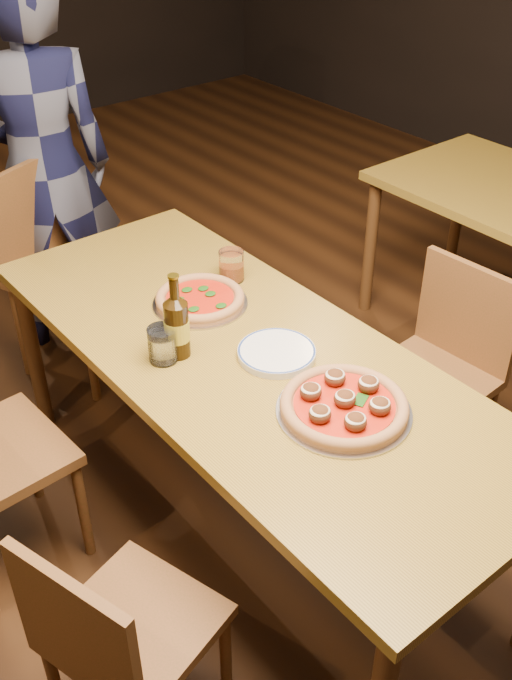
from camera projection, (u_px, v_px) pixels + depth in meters
ground at (248, 516)px, 2.78m from camera, size 9.00×9.00×0.00m
table_main at (246, 370)px, 2.39m from camera, size 0.80×2.00×0.75m
chair_main_nw at (135, 624)px, 1.95m from camera, size 0.48×0.48×0.82m
chair_main_e at (429, 379)px, 2.75m from camera, size 0.43×0.43×0.87m
chair_end at (76, 272)px, 3.28m from camera, size 0.60×0.60×0.98m
pizza_meatball at (344, 405)px, 2.10m from camera, size 0.38×0.38×0.07m
pizza_margherita at (200, 299)px, 2.57m from camera, size 0.32×0.32×0.04m
plate_stack at (277, 353)px, 2.33m from camera, size 0.24×0.24×0.02m
beer_bottle at (177, 328)px, 2.28m from camera, size 0.08×0.08×0.27m
water_glass at (163, 344)px, 2.29m from camera, size 0.09×0.09×0.11m
amber_glass at (231, 266)px, 2.68m from camera, size 0.09×0.09×0.11m
diner at (43, 170)px, 3.28m from camera, size 0.71×0.58×1.70m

